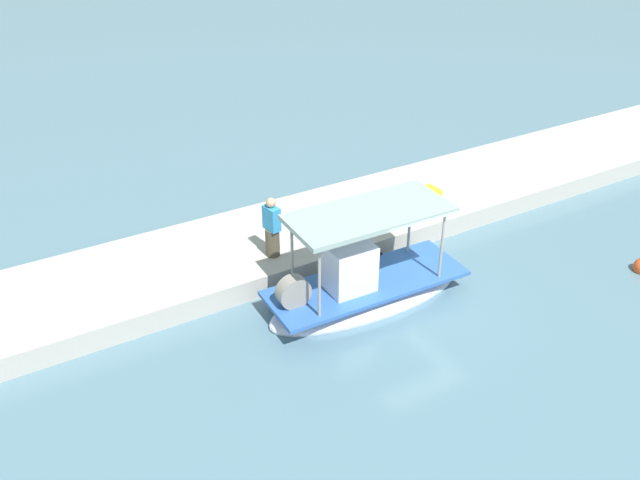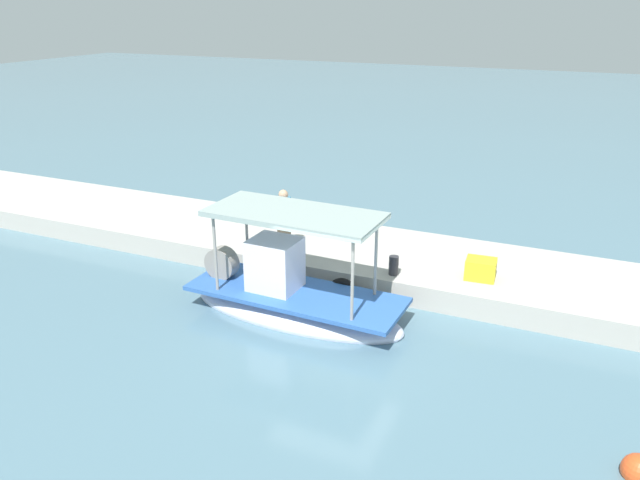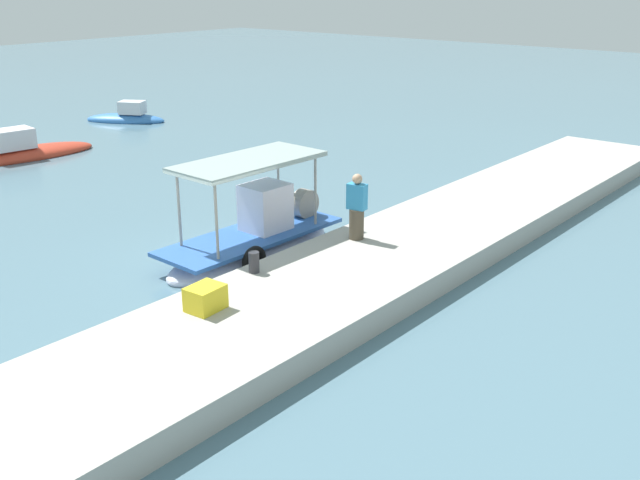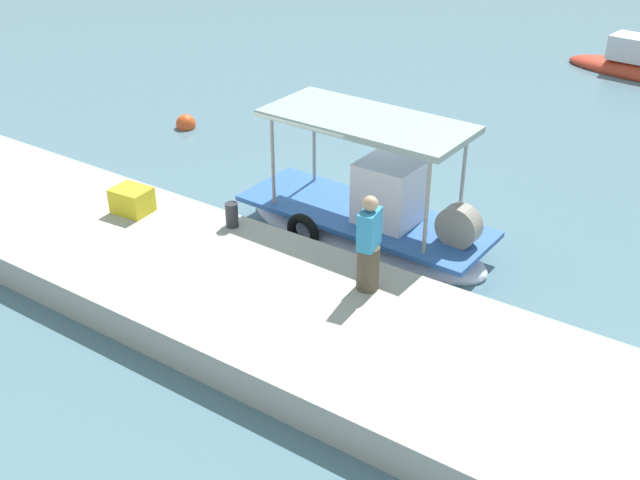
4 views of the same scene
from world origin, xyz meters
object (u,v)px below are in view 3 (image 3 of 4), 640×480
mooring_bollard (254,262)px  moored_boat_mid (24,152)px  cargo_crate (205,298)px  fisherman_near_bollard (357,210)px  moored_boat_near (127,118)px  main_fishing_boat (254,239)px

mooring_bollard → moored_boat_mid: bearing=77.2°
mooring_bollard → cargo_crate: 2.09m
fisherman_near_bollard → moored_boat_near: 21.33m
fisherman_near_bollard → cargo_crate: 5.24m
cargo_crate → moored_boat_mid: bearing=71.4°
main_fishing_boat → cargo_crate: bearing=-147.4°
cargo_crate → moored_boat_near: (12.86, 20.09, -0.68)m
mooring_bollard → cargo_crate: bearing=-162.5°
fisherman_near_bollard → moored_boat_mid: size_ratio=0.30×
fisherman_near_bollard → moored_boat_near: (7.65, 19.87, -1.19)m
mooring_bollard → cargo_crate: (-1.99, -0.63, 0.01)m
fisherman_near_bollard → moored_boat_near: fisherman_near_bollard is taller
mooring_bollard → fisherman_near_bollard: bearing=-7.2°
main_fishing_boat → moored_boat_near: main_fishing_boat is taller
mooring_bollard → moored_boat_near: mooring_bollard is taller
cargo_crate → moored_boat_near: bearing=57.4°
cargo_crate → moored_boat_near: size_ratio=0.17×
fisherman_near_bollard → mooring_bollard: bearing=172.8°
mooring_bollard → cargo_crate: size_ratio=0.67×
main_fishing_boat → fisherman_near_bollard: main_fishing_boat is taller
moored_boat_mid → moored_boat_near: bearing=23.7°
main_fishing_boat → mooring_bollard: bearing=-135.4°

